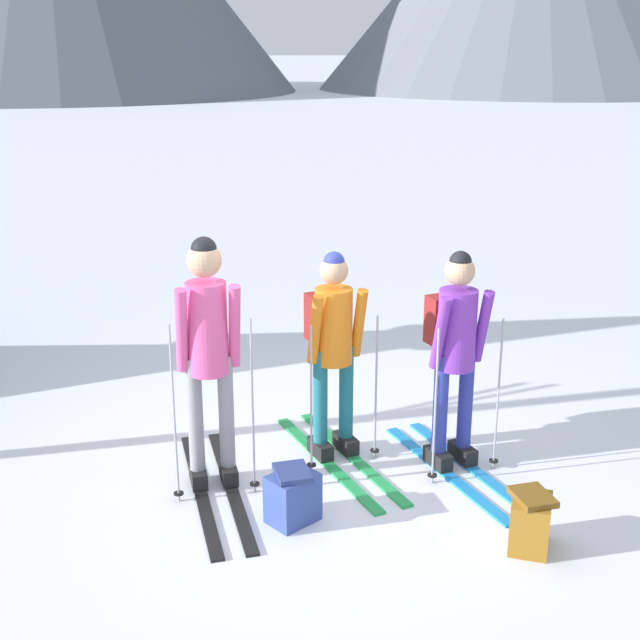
{
  "coord_description": "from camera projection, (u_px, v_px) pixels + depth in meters",
  "views": [
    {
      "loc": [
        -1.47,
        -5.43,
        3.07
      ],
      "look_at": [
        0.17,
        0.53,
        1.05
      ],
      "focal_mm": 47.94,
      "sensor_mm": 36.0,
      "label": 1
    }
  ],
  "objects": [
    {
      "name": "ground_plane",
      "position": [
        317.0,
        478.0,
        6.3
      ],
      "size": [
        400.0,
        400.0,
        0.0
      ],
      "primitive_type": "plane",
      "color": "white"
    },
    {
      "name": "skier_in_pink",
      "position": [
        208.0,
        348.0,
        5.9
      ],
      "size": [
        0.61,
        1.78,
        1.84
      ],
      "color": "black",
      "rests_on": "ground"
    },
    {
      "name": "skier_in_orange",
      "position": [
        333.0,
        345.0,
        6.39
      ],
      "size": [
        0.62,
        1.72,
        1.63
      ],
      "color": "green",
      "rests_on": "ground"
    },
    {
      "name": "skier_in_purple",
      "position": [
        455.0,
        349.0,
        6.22
      ],
      "size": [
        0.6,
        1.66,
        1.67
      ],
      "color": "#1E84D1",
      "rests_on": "ground"
    },
    {
      "name": "backpack_on_snow_front",
      "position": [
        293.0,
        496.0,
        5.69
      ],
      "size": [
        0.39,
        0.36,
        0.38
      ],
      "color": "#384C99",
      "rests_on": "ground"
    },
    {
      "name": "backpack_on_snow_beside",
      "position": [
        531.0,
        521.0,
        5.39
      ],
      "size": [
        0.37,
        0.4,
        0.38
      ],
      "color": "#99661E",
      "rests_on": "ground"
    }
  ]
}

